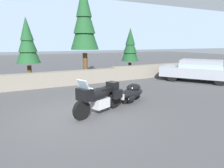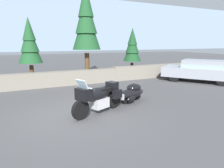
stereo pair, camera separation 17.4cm
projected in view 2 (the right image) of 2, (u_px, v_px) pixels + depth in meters
ground_plane at (78, 114)px, 7.22m from camera, size 80.00×80.00×0.00m
stone_guard_wall at (55, 79)px, 11.80m from camera, size 24.00×0.63×0.92m
distant_ridgeline at (16, 30)px, 89.71m from camera, size 240.00×80.00×16.00m
touring_motorcycle at (98, 96)px, 7.20m from camera, size 2.19×1.25×1.33m
car_shaped_trailer at (131, 92)px, 8.68m from camera, size 2.17×1.22×0.76m
sedan_at_right_edge at (201, 70)px, 13.04m from camera, size 4.06×4.74×1.41m
pine_tree_tall at (86, 20)px, 13.17m from camera, size 1.85×1.85×6.27m
pine_tree_secondary at (132, 46)px, 14.88m from camera, size 1.29×1.29×3.56m
pine_tree_far_right at (30, 43)px, 11.96m from camera, size 1.38×1.38×3.98m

